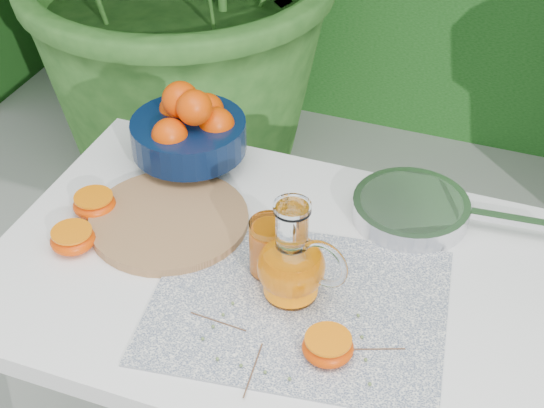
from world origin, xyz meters
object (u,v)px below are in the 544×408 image
at_px(white_table, 268,300).
at_px(saute_pan, 413,209).
at_px(fruit_bowl, 189,129).
at_px(juice_pitcher, 292,264).
at_px(cutting_board, 169,220).

height_order(white_table, saute_pan, saute_pan).
height_order(fruit_bowl, juice_pitcher, juice_pitcher).
relative_size(cutting_board, fruit_bowl, 1.06).
bearing_deg(fruit_bowl, saute_pan, -2.30).
height_order(fruit_bowl, saute_pan, fruit_bowl).
relative_size(white_table, cutting_board, 3.29).
xyz_separation_m(fruit_bowl, juice_pitcher, (0.33, -0.30, -0.02)).
height_order(cutting_board, saute_pan, saute_pan).
distance_m(fruit_bowl, juice_pitcher, 0.45).
xyz_separation_m(white_table, fruit_bowl, (-0.27, 0.25, 0.17)).
distance_m(white_table, juice_pitcher, 0.17).
relative_size(white_table, juice_pitcher, 5.19).
bearing_deg(white_table, juice_pitcher, -38.72).
height_order(white_table, juice_pitcher, juice_pitcher).
height_order(cutting_board, fruit_bowl, fruit_bowl).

